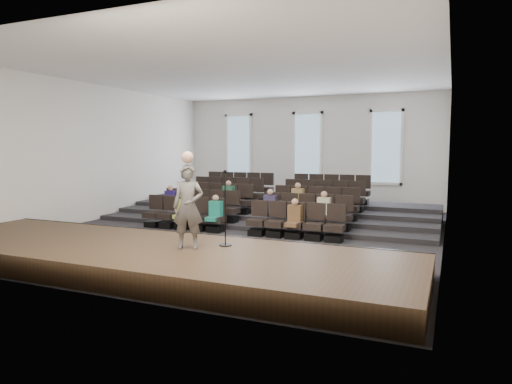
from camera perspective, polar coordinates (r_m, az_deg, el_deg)
ground at (r=14.86m, az=-1.52°, el=-4.83°), size 14.00×14.00×0.00m
ceiling at (r=14.81m, az=-1.58°, el=14.62°), size 12.00×14.00×0.02m
wall_back at (r=21.20m, az=6.49°, el=5.04°), size 12.00×0.04×5.00m
wall_front at (r=8.77m, az=-21.29°, el=4.02°), size 12.00×0.04×5.00m
wall_left at (r=18.00m, az=-19.27°, el=4.68°), size 0.04×14.00×5.00m
wall_right at (r=13.26m, az=22.84°, el=4.35°), size 0.04×14.00×5.00m
stage at (r=10.51m, az=-13.42°, el=-7.96°), size 11.80×3.60×0.50m
stage_lip at (r=11.93m, az=-8.31°, el=-6.24°), size 11.80×0.06×0.52m
risers at (r=17.72m, az=2.79°, el=-2.50°), size 11.80×4.80×0.60m
seating_rows at (r=16.15m, az=0.77°, el=-1.55°), size 6.80×4.70×1.67m
windows at (r=21.13m, az=6.45°, el=5.58°), size 8.44×0.10×3.24m
audience at (r=15.19m, az=-2.19°, el=-1.50°), size 6.05×2.64×1.10m
speaker at (r=9.95m, az=-8.48°, el=-1.83°), size 0.78×0.64×1.82m
mic_stand at (r=10.18m, az=-3.85°, el=-3.92°), size 0.28×0.28×1.70m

